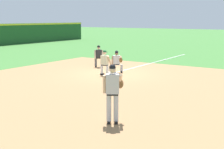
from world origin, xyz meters
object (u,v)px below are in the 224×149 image
first_base_bag (111,73)px  pitcher (113,90)px  first_baseman (117,61)px  baserunner (105,62)px  baseball (116,81)px  umpire (99,55)px

first_base_bag → pitcher: pitcher is taller
first_base_bag → first_baseman: size_ratio=0.28×
pitcher → baserunner: (6.70, 4.96, -0.27)m
baseball → baserunner: bearing=51.3°
first_baseman → first_base_bag: bearing=166.9°
pitcher → first_baseman: (7.78, 4.83, -0.33)m
pitcher → first_base_bag: bearing=33.9°
pitcher → umpire: 11.51m
baseball → pitcher: (-5.40, -3.34, 1.02)m
baseball → umpire: bearing=45.7°
first_base_bag → baserunner: baserunner is taller
baseball → first_base_bag: bearing=39.2°
first_base_bag → umpire: size_ratio=0.26×
first_base_bag → umpire: (1.71, 2.16, 0.75)m
first_base_bag → baseball: bearing=-140.8°
baseball → first_baseman: 2.89m
baseball → baserunner: (1.30, 1.63, 0.76)m
first_base_bag → baserunner: bearing=176.9°
first_base_bag → umpire: umpire is taller
baseball → first_baseman: (2.38, 1.49, 0.69)m
umpire → first_baseman: bearing=-119.4°
baseball → pitcher: size_ratio=0.04×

